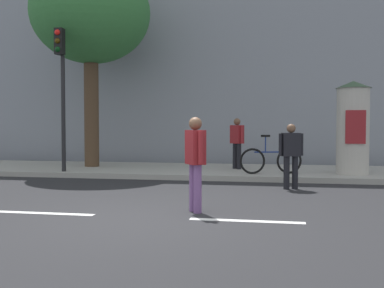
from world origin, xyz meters
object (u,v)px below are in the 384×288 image
(traffic_light, at_px, (61,76))
(pedestrian_in_red_top, at_px, (291,151))
(poster_column, at_px, (353,127))
(pedestrian_with_backpack, at_px, (237,140))
(bicycle_leaning, at_px, (271,160))
(pedestrian_in_light_jacket, at_px, (195,157))
(street_tree, at_px, (91,14))

(traffic_light, height_order, pedestrian_in_red_top, traffic_light)
(poster_column, relative_size, pedestrian_with_backpack, 1.64)
(traffic_light, relative_size, pedestrian_with_backpack, 2.63)
(poster_column, distance_m, pedestrian_in_red_top, 2.94)
(pedestrian_with_backpack, distance_m, bicycle_leaning, 1.75)
(pedestrian_in_light_jacket, xyz_separation_m, bicycle_leaning, (1.22, 5.16, -0.41))
(poster_column, bearing_deg, street_tree, 173.17)
(street_tree, distance_m, pedestrian_in_light_jacket, 9.02)
(pedestrian_in_light_jacket, bearing_deg, poster_column, 58.06)
(pedestrian_in_red_top, bearing_deg, poster_column, 52.84)
(street_tree, bearing_deg, pedestrian_in_light_jacket, -54.40)
(poster_column, bearing_deg, pedestrian_in_light_jacket, -121.94)
(pedestrian_in_red_top, xyz_separation_m, pedestrian_with_backpack, (-1.54, 3.22, 0.18))
(pedestrian_in_red_top, height_order, bicycle_leaning, pedestrian_in_red_top)
(pedestrian_with_backpack, bearing_deg, pedestrian_in_light_jacket, -91.42)
(traffic_light, xyz_separation_m, pedestrian_in_light_jacket, (4.79, -4.65, -2.00))
(traffic_light, xyz_separation_m, street_tree, (0.14, 1.85, 2.20))
(poster_column, xyz_separation_m, street_tree, (-8.09, 0.97, 3.69))
(traffic_light, height_order, pedestrian_in_light_jacket, traffic_light)
(traffic_light, height_order, poster_column, traffic_light)
(poster_column, bearing_deg, traffic_light, -173.92)
(street_tree, bearing_deg, poster_column, -6.83)
(pedestrian_in_light_jacket, bearing_deg, traffic_light, 135.85)
(traffic_light, height_order, pedestrian_with_backpack, traffic_light)
(street_tree, distance_m, bicycle_leaning, 7.58)
(street_tree, relative_size, pedestrian_in_light_jacket, 4.10)
(street_tree, bearing_deg, bicycle_leaning, -12.79)
(pedestrian_in_red_top, xyz_separation_m, bicycle_leaning, (-0.49, 1.93, -0.35))
(street_tree, height_order, pedestrian_with_backpack, street_tree)
(pedestrian_in_red_top, relative_size, pedestrian_in_light_jacket, 0.94)
(pedestrian_in_red_top, bearing_deg, bicycle_leaning, 104.12)
(bicycle_leaning, bearing_deg, street_tree, 167.21)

